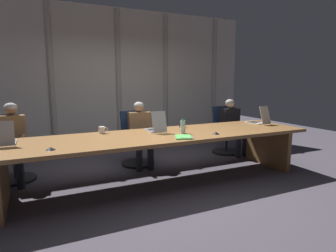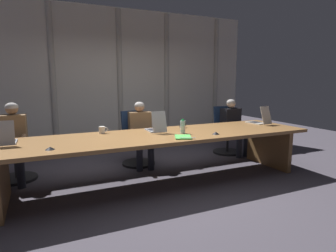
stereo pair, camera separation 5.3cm
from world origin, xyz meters
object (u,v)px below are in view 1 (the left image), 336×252
object	(u,v)px
laptop_left_end	(6,140)
water_bottle_primary	(183,127)
office_chair_left_mid	(136,144)
conference_mic_left_side	(50,149)
person_left_end	(12,139)
conference_mic_right_side	(216,133)
spiral_notepad	(184,137)
person_center	(232,123)
person_left_mid	(140,130)
laptop_center	(258,120)
office_chair_left_end	(14,157)
coffee_mug_near	(102,130)
laptop_left_mid	(156,128)
coffee_mug_far	(182,125)
office_chair_center	(225,135)

from	to	relation	value
laptop_left_end	water_bottle_primary	bearing A→B (deg)	-95.83
office_chair_left_mid	conference_mic_left_side	distance (m)	2.11
person_left_end	conference_mic_right_side	distance (m)	3.01
conference_mic_left_side	water_bottle_primary	bearing A→B (deg)	7.93
spiral_notepad	person_center	bearing A→B (deg)	58.17
water_bottle_primary	conference_mic_left_side	xyz separation A→B (m)	(-1.86, -0.26, -0.08)
person_left_mid	laptop_center	bearing A→B (deg)	75.80
office_chair_left_end	office_chair_left_mid	size ratio (longest dim) A/B	0.96
laptop_center	water_bottle_primary	bearing A→B (deg)	92.04
water_bottle_primary	laptop_left_end	bearing A→B (deg)	173.06
conference_mic_left_side	coffee_mug_near	bearing A→B (deg)	45.50
laptop_left_mid	coffee_mug_far	size ratio (longest dim) A/B	3.61
coffee_mug_far	spiral_notepad	xyz separation A→B (m)	(-0.38, -0.77, -0.04)
office_chair_left_end	coffee_mug_near	world-z (taller)	office_chair_left_end
office_chair_left_mid	spiral_notepad	distance (m)	1.51
office_chair_left_mid	person_left_mid	world-z (taller)	person_left_mid
office_chair_center	water_bottle_primary	xyz separation A→B (m)	(-1.66, -1.16, 0.47)
office_chair_center	person_left_end	world-z (taller)	person_left_end
person_left_mid	conference_mic_left_side	xyz separation A→B (m)	(-1.54, -1.26, 0.11)
laptop_left_end	conference_mic_left_side	world-z (taller)	laptop_left_end
office_chair_center	conference_mic_left_side	distance (m)	3.81
laptop_center	office_chair_center	bearing A→B (deg)	-3.81
person_center	coffee_mug_near	world-z (taller)	person_center
laptop_center	person_left_mid	size ratio (longest dim) A/B	0.41
laptop_left_mid	person_left_mid	size ratio (longest dim) A/B	0.38
person_left_end	person_center	xyz separation A→B (m)	(4.02, 0.00, -0.03)
laptop_center	conference_mic_left_side	bearing A→B (deg)	91.74
laptop_left_end	laptop_left_mid	bearing A→B (deg)	-88.13
conference_mic_right_side	coffee_mug_far	bearing A→B (deg)	102.64
coffee_mug_far	laptop_left_mid	bearing A→B (deg)	-162.16
conference_mic_left_side	office_chair_center	bearing A→B (deg)	21.97
laptop_center	spiral_notepad	xyz separation A→B (m)	(-1.85, -0.54, -0.05)
person_left_mid	coffee_mug_near	xyz separation A→B (m)	(-0.78, -0.48, 0.14)
coffee_mug_near	conference_mic_left_side	bearing A→B (deg)	-134.50
person_left_mid	laptop_left_mid	bearing A→B (deg)	6.49
laptop_left_end	office_chair_left_end	bearing A→B (deg)	0.81
office_chair_left_mid	person_left_mid	xyz separation A→B (m)	(0.02, -0.16, 0.29)
office_chair_center	person_left_end	size ratio (longest dim) A/B	0.81
laptop_center	conference_mic_left_side	size ratio (longest dim) A/B	4.24
laptop_center	person_left_end	xyz separation A→B (m)	(-4.02, 0.74, -0.13)
laptop_left_mid	person_center	bearing A→B (deg)	-69.32
office_chair_left_mid	coffee_mug_near	size ratio (longest dim) A/B	7.08
person_left_end	water_bottle_primary	size ratio (longest dim) A/B	5.57
laptop_center	laptop_left_end	bearing A→B (deg)	83.12
office_chair_left_mid	office_chair_center	world-z (taller)	office_chair_center
office_chair_center	coffee_mug_far	size ratio (longest dim) A/B	8.09
office_chair_center	water_bottle_primary	size ratio (longest dim) A/B	4.53
person_left_end	person_center	distance (m)	4.02
office_chair_left_mid	conference_mic_left_side	size ratio (longest dim) A/B	8.85
laptop_left_end	person_left_mid	xyz separation A→B (m)	(2.02, 0.71, -0.15)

